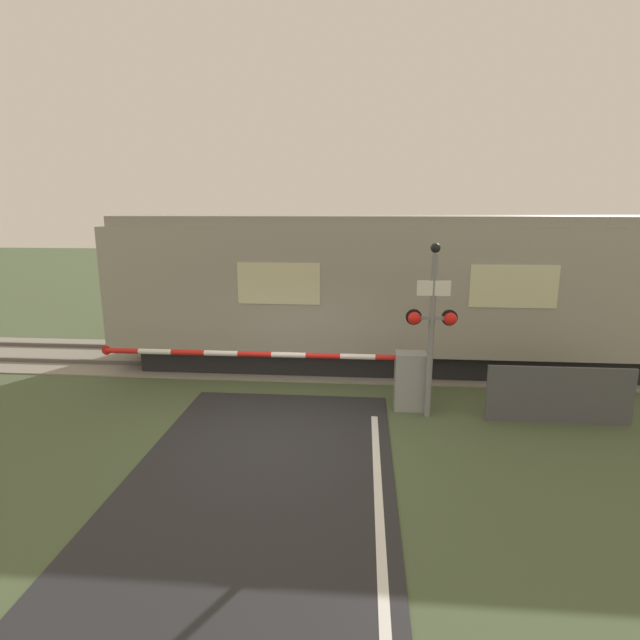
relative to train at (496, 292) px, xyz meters
The scene contains 6 objects.
ground_plane 6.80m from the train, 136.99° to the right, with size 80.00×80.00×0.00m, color #475638.
track_bed 5.13m from the train, behind, with size 36.00×3.20×0.13m.
train is the anchor object (origin of this frame).
crossing_barrier 4.33m from the train, 135.03° to the right, with size 6.67×0.44×1.17m.
signal_post 3.84m from the train, 121.09° to the right, with size 0.96×0.26×3.35m.
roadside_fence 3.69m from the train, 82.99° to the right, with size 2.67×0.06×1.10m.
Camera 1 is at (1.47, -8.06, 3.97)m, focal length 28.00 mm.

